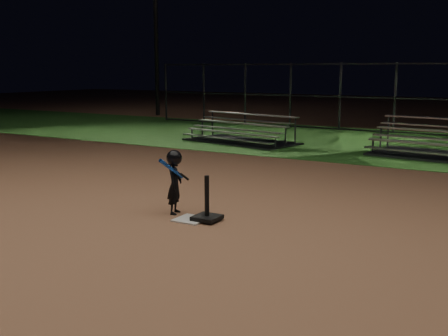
% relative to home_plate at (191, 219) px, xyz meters
% --- Properties ---
extents(ground, '(80.00, 80.00, 0.00)m').
position_rel_home_plate_xyz_m(ground, '(0.00, 0.00, -0.01)').
color(ground, '#956143').
rests_on(ground, ground).
extents(grass_strip, '(60.00, 8.00, 0.01)m').
position_rel_home_plate_xyz_m(grass_strip, '(0.00, 10.00, -0.01)').
color(grass_strip, '#214F19').
rests_on(grass_strip, ground).
extents(home_plate, '(0.45, 0.45, 0.02)m').
position_rel_home_plate_xyz_m(home_plate, '(0.00, 0.00, 0.00)').
color(home_plate, beige).
rests_on(home_plate, ground).
extents(batting_tee, '(0.38, 0.38, 0.68)m').
position_rel_home_plate_xyz_m(batting_tee, '(0.24, 0.08, 0.13)').
color(batting_tee, black).
rests_on(batting_tee, home_plate).
extents(child_batter, '(0.40, 0.59, 1.02)m').
position_rel_home_plate_xyz_m(child_batter, '(-0.44, 0.20, 0.53)').
color(child_batter, black).
rests_on(child_batter, ground).
extents(bleacher_left, '(3.82, 2.42, 0.87)m').
position_rel_home_plate_xyz_m(bleacher_left, '(-3.55, 8.11, 0.17)').
color(bleacher_left, silver).
rests_on(bleacher_left, ground).
extents(backstop_fence, '(20.08, 0.08, 2.50)m').
position_rel_home_plate_xyz_m(backstop_fence, '(0.00, 13.00, 1.24)').
color(backstop_fence, '#38383D').
rests_on(backstop_fence, ground).
extents(light_pole_left, '(0.90, 0.53, 8.30)m').
position_rel_home_plate_xyz_m(light_pole_left, '(-12.00, 14.94, 4.93)').
color(light_pole_left, '#2D2D30').
rests_on(light_pole_left, ground).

